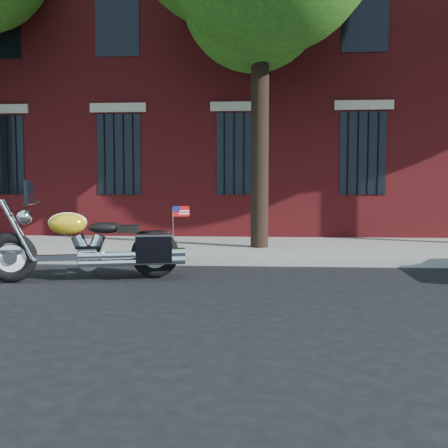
{
  "coord_description": "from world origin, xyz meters",
  "views": [
    {
      "loc": [
        0.45,
        -7.29,
        1.33
      ],
      "look_at": [
        -0.09,
        0.8,
        0.77
      ],
      "focal_mm": 40.0,
      "sensor_mm": 36.0,
      "label": 1
    }
  ],
  "objects": [
    {
      "name": "curb",
      "position": [
        0.0,
        1.38,
        0.07
      ],
      "size": [
        40.0,
        0.16,
        0.15
      ],
      "primitive_type": "cube",
      "color": "gray",
      "rests_on": "ground"
    },
    {
      "name": "sidewalk",
      "position": [
        0.0,
        3.26,
        0.07
      ],
      "size": [
        40.0,
        3.6,
        0.15
      ],
      "primitive_type": "cube",
      "color": "gray",
      "rests_on": "ground"
    },
    {
      "name": "building",
      "position": [
        0.0,
        10.06,
        6.0
      ],
      "size": [
        26.0,
        10.08,
        12.0
      ],
      "color": "maroon",
      "rests_on": "ground"
    },
    {
      "name": "ground",
      "position": [
        0.0,
        0.0,
        0.0
      ],
      "size": [
        120.0,
        120.0,
        0.0
      ],
      "primitive_type": "plane",
      "color": "black",
      "rests_on": "ground"
    },
    {
      "name": "motorcycle",
      "position": [
        -1.91,
        -0.18,
        0.49
      ],
      "size": [
        2.88,
        1.24,
        1.45
      ],
      "rotation": [
        0.0,
        0.0,
        0.25
      ],
      "color": "black",
      "rests_on": "ground"
    }
  ]
}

